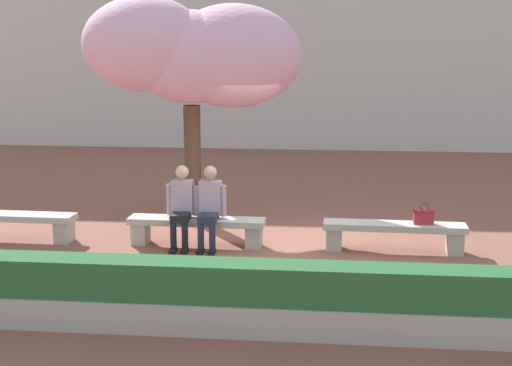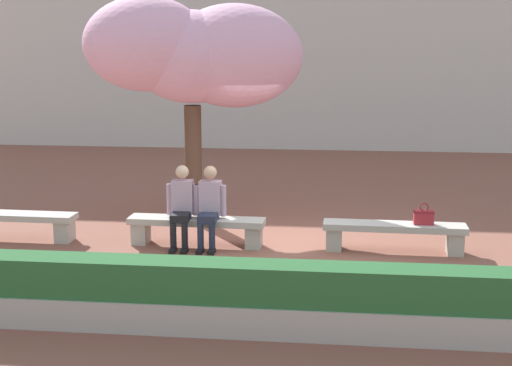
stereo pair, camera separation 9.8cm
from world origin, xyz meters
name	(u,v)px [view 2 (the right image)]	position (x,y,z in m)	size (l,w,h in m)	color
ground_plane	(294,248)	(0.00, 0.00, 0.00)	(100.00, 100.00, 0.00)	brown
building_facade	(320,14)	(0.00, 12.72, 4.12)	(28.00, 4.00, 8.24)	beige
stone_bench_west_end	(11,221)	(-4.66, 0.00, 0.31)	(2.19, 0.47, 0.45)	#ADA89E
stone_bench_near_west	(197,226)	(-1.55, 0.00, 0.31)	(2.19, 0.47, 0.45)	#ADA89E
stone_bench_center	(394,232)	(1.55, 0.00, 0.31)	(2.19, 0.47, 0.45)	#ADA89E
person_seated_left	(182,203)	(-1.78, -0.05, 0.70)	(0.51, 0.69, 1.29)	black
person_seated_right	(209,204)	(-1.33, -0.05, 0.70)	(0.51, 0.68, 1.29)	black
handbag	(424,216)	(1.99, 0.00, 0.58)	(0.30, 0.15, 0.34)	#A3232D
cherry_tree_main	(195,53)	(-1.86, 1.66, 3.01)	(3.78, 2.66, 3.99)	#513828
planter_hedge_foreground	(275,300)	(0.00, -3.37, 0.39)	(14.55, 0.50, 0.80)	#ADA89E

